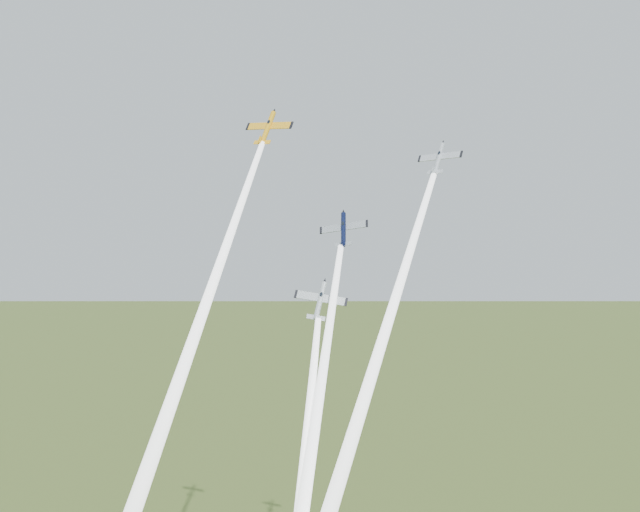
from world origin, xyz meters
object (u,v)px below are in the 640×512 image
at_px(plane_navy, 343,229).
at_px(plane_silver_low, 320,301).
at_px(plane_silver_right, 439,158).
at_px(plane_yellow, 268,128).

height_order(plane_navy, plane_silver_low, plane_navy).
bearing_deg(plane_navy, plane_silver_right, 12.55).
distance_m(plane_navy, plane_silver_right, 18.91).
bearing_deg(plane_silver_low, plane_silver_right, 22.21).
bearing_deg(plane_yellow, plane_silver_right, 9.38).
bearing_deg(plane_silver_low, plane_navy, 61.42).
xyz_separation_m(plane_yellow, plane_navy, (14.38, -2.72, -17.04)).
bearing_deg(plane_navy, plane_yellow, 162.99).
height_order(plane_navy, plane_silver_right, plane_silver_right).
bearing_deg(plane_silver_low, plane_yellow, 133.80).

